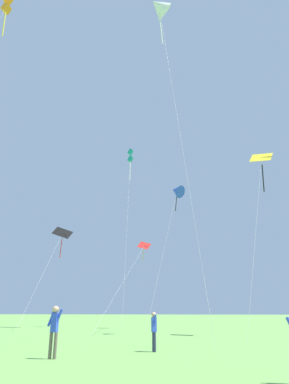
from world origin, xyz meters
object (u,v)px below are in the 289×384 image
(kite_teal_box, at_px, (130,157))
(kite_blue_delta, at_px, (177,191))
(kite_yellow_diamond, at_px, (262,166))
(kite_white_distant, at_px, (159,7))
(person_in_red_shirt, at_px, (154,328))
(person_foreground_watcher, at_px, (54,327))
(kite_red_high, at_px, (143,249))
(kite_orange_box, at_px, (6,6))
(kite_black_large, at_px, (62,237))

(kite_teal_box, bearing_deg, kite_blue_delta, -60.53)
(kite_yellow_diamond, relative_size, kite_white_distant, 0.49)
(kite_blue_delta, relative_size, kite_teal_box, 0.56)
(kite_yellow_diamond, relative_size, person_in_red_shirt, 8.82)
(kite_teal_box, distance_m, person_foreground_watcher, 32.13)
(kite_blue_delta, distance_m, person_foreground_watcher, 17.95)
(person_foreground_watcher, height_order, person_in_red_shirt, person_foreground_watcher)
(kite_teal_box, bearing_deg, kite_yellow_diamond, -42.05)
(kite_white_distant, relative_size, person_foreground_watcher, 15.79)
(kite_white_distant, bearing_deg, person_foreground_watcher, -103.86)
(kite_teal_box, height_order, kite_white_distant, kite_white_distant)
(kite_blue_delta, xyz_separation_m, kite_white_distant, (-0.79, -3.35, 16.32))
(kite_white_distant, xyz_separation_m, person_foreground_watcher, (-2.75, -11.14, -26.30))
(kite_blue_delta, xyz_separation_m, kite_red_high, (-4.43, 8.80, -3.27))
(kite_white_distant, distance_m, person_in_red_shirt, 27.67)
(kite_blue_delta, xyz_separation_m, kite_yellow_diamond, (6.86, -0.57, 1.54))
(kite_teal_box, xyz_separation_m, person_foreground_watcher, (2.94, -25.95, -18.72))
(kite_blue_delta, height_order, kite_orange_box, kite_orange_box)
(kite_white_distant, bearing_deg, kite_teal_box, 111.01)
(person_foreground_watcher, bearing_deg, kite_blue_delta, 76.29)
(kite_blue_delta, relative_size, kite_orange_box, 0.45)
(kite_yellow_diamond, xyz_separation_m, person_in_red_shirt, (-7.14, -10.96, -11.65))
(kite_white_distant, height_order, kite_red_high, kite_white_distant)
(kite_black_large, bearing_deg, person_foreground_watcher, -66.69)
(kite_yellow_diamond, relative_size, kite_red_high, 1.16)
(kite_yellow_diamond, height_order, person_in_red_shirt, kite_yellow_diamond)
(kite_blue_delta, height_order, person_in_red_shirt, kite_blue_delta)
(kite_blue_delta, relative_size, kite_white_distant, 0.41)
(kite_red_high, bearing_deg, kite_white_distant, -73.31)
(kite_white_distant, relative_size, kite_red_high, 2.37)
(kite_teal_box, bearing_deg, person_in_red_shirt, -74.93)
(kite_blue_delta, relative_size, kite_black_large, 1.08)
(kite_orange_box, xyz_separation_m, kite_black_large, (-1.07, 17.05, -15.53))
(kite_white_distant, bearing_deg, kite_blue_delta, 76.80)
(kite_black_large, relative_size, kite_red_high, 0.90)
(person_in_red_shirt, bearing_deg, kite_blue_delta, 88.59)
(kite_blue_delta, bearing_deg, kite_white_distant, -103.20)
(kite_blue_delta, xyz_separation_m, person_in_red_shirt, (-0.28, -11.53, -10.11))
(kite_teal_box, distance_m, kite_red_high, 12.47)
(kite_teal_box, relative_size, person_in_red_shirt, 13.18)
(kite_yellow_diamond, bearing_deg, person_in_red_shirt, -123.09)
(kite_blue_delta, distance_m, kite_white_distant, 16.68)
(kite_blue_delta, relative_size, person_foreground_watcher, 6.51)
(kite_teal_box, xyz_separation_m, kite_black_large, (-7.33, -2.13, -10.30))
(kite_yellow_diamond, height_order, kite_white_distant, kite_white_distant)
(kite_blue_delta, xyz_separation_m, kite_orange_box, (-12.73, -7.73, 13.97))
(kite_black_large, distance_m, kite_red_high, 9.54)
(kite_yellow_diamond, bearing_deg, kite_black_large, 154.41)
(kite_blue_delta, distance_m, kite_black_large, 16.73)
(kite_red_high, relative_size, person_in_red_shirt, 7.61)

